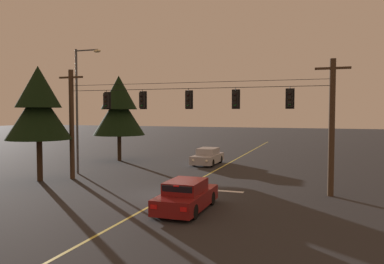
{
  "coord_description": "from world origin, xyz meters",
  "views": [
    {
      "loc": [
        7.68,
        -18.74,
        4.48
      ],
      "look_at": [
        0.0,
        3.63,
        3.23
      ],
      "focal_mm": 35.64,
      "sensor_mm": 36.0,
      "label": 1
    }
  ],
  "objects_px": {
    "car_waiting_near_lane": "(186,196)",
    "traffic_light_left_inner": "(142,100)",
    "traffic_light_right_inner": "(235,99)",
    "traffic_light_leftmost": "(106,100)",
    "tree_verge_far": "(39,107)",
    "tree_verge_near": "(119,108)",
    "car_oncoming_lead": "(208,157)",
    "traffic_light_rightmost": "(290,98)",
    "street_lamp_corner": "(80,100)",
    "traffic_light_centre": "(188,100)"
  },
  "relations": [
    {
      "from": "traffic_light_left_inner",
      "to": "traffic_light_right_inner",
      "type": "height_order",
      "value": "same"
    },
    {
      "from": "traffic_light_rightmost",
      "to": "tree_verge_near",
      "type": "distance_m",
      "value": 18.46
    },
    {
      "from": "traffic_light_centre",
      "to": "car_waiting_near_lane",
      "type": "xyz_separation_m",
      "value": [
        1.76,
        -5.24,
        -4.56
      ]
    },
    {
      "from": "traffic_light_rightmost",
      "to": "car_oncoming_lead",
      "type": "bearing_deg",
      "value": 127.94
    },
    {
      "from": "tree_verge_far",
      "to": "traffic_light_centre",
      "type": "bearing_deg",
      "value": 8.28
    },
    {
      "from": "traffic_light_rightmost",
      "to": "car_waiting_near_lane",
      "type": "height_order",
      "value": "traffic_light_rightmost"
    },
    {
      "from": "car_waiting_near_lane",
      "to": "traffic_light_leftmost",
      "type": "bearing_deg",
      "value": 144.49
    },
    {
      "from": "traffic_light_right_inner",
      "to": "tree_verge_near",
      "type": "distance_m",
      "value": 15.94
    },
    {
      "from": "traffic_light_left_inner",
      "to": "car_waiting_near_lane",
      "type": "bearing_deg",
      "value": -47.55
    },
    {
      "from": "traffic_light_right_inner",
      "to": "car_oncoming_lead",
      "type": "bearing_deg",
      "value": 115.06
    },
    {
      "from": "traffic_light_centre",
      "to": "street_lamp_corner",
      "type": "distance_m",
      "value": 9.14
    },
    {
      "from": "tree_verge_near",
      "to": "tree_verge_far",
      "type": "bearing_deg",
      "value": -88.23
    },
    {
      "from": "street_lamp_corner",
      "to": "tree_verge_far",
      "type": "distance_m",
      "value": 3.48
    },
    {
      "from": "traffic_light_centre",
      "to": "traffic_light_rightmost",
      "type": "height_order",
      "value": "same"
    },
    {
      "from": "traffic_light_left_inner",
      "to": "traffic_light_centre",
      "type": "bearing_deg",
      "value": 0.0
    },
    {
      "from": "traffic_light_centre",
      "to": "traffic_light_right_inner",
      "type": "xyz_separation_m",
      "value": [
        2.84,
        0.0,
        0.0
      ]
    },
    {
      "from": "traffic_light_centre",
      "to": "traffic_light_rightmost",
      "type": "bearing_deg",
      "value": 0.0
    },
    {
      "from": "traffic_light_rightmost",
      "to": "car_oncoming_lead",
      "type": "xyz_separation_m",
      "value": [
        -7.53,
        9.66,
        -4.56
      ]
    },
    {
      "from": "traffic_light_leftmost",
      "to": "street_lamp_corner",
      "type": "relative_size",
      "value": 0.14
    },
    {
      "from": "traffic_light_left_inner",
      "to": "car_waiting_near_lane",
      "type": "distance_m",
      "value": 8.44
    },
    {
      "from": "traffic_light_leftmost",
      "to": "tree_verge_far",
      "type": "xyz_separation_m",
      "value": [
        -4.12,
        -1.41,
        -0.39
      ]
    },
    {
      "from": "traffic_light_centre",
      "to": "traffic_light_rightmost",
      "type": "distance_m",
      "value": 5.86
    },
    {
      "from": "traffic_light_leftmost",
      "to": "street_lamp_corner",
      "type": "xyz_separation_m",
      "value": [
        -3.35,
        1.95,
        0.1
      ]
    },
    {
      "from": "car_waiting_near_lane",
      "to": "car_oncoming_lead",
      "type": "height_order",
      "value": "same"
    },
    {
      "from": "traffic_light_right_inner",
      "to": "car_waiting_near_lane",
      "type": "distance_m",
      "value": 7.03
    },
    {
      "from": "traffic_light_leftmost",
      "to": "traffic_light_right_inner",
      "type": "relative_size",
      "value": 1.0
    },
    {
      "from": "traffic_light_left_inner",
      "to": "street_lamp_corner",
      "type": "relative_size",
      "value": 0.14
    },
    {
      "from": "traffic_light_left_inner",
      "to": "tree_verge_near",
      "type": "relative_size",
      "value": 0.16
    },
    {
      "from": "traffic_light_leftmost",
      "to": "traffic_light_left_inner",
      "type": "bearing_deg",
      "value": 0.0
    },
    {
      "from": "traffic_light_rightmost",
      "to": "tree_verge_near",
      "type": "bearing_deg",
      "value": 149.46
    },
    {
      "from": "traffic_light_left_inner",
      "to": "tree_verge_near",
      "type": "distance_m",
      "value": 11.71
    },
    {
      "from": "tree_verge_near",
      "to": "traffic_light_leftmost",
      "type": "bearing_deg",
      "value": -64.59
    },
    {
      "from": "traffic_light_left_inner",
      "to": "car_waiting_near_lane",
      "type": "height_order",
      "value": "traffic_light_left_inner"
    },
    {
      "from": "traffic_light_leftmost",
      "to": "traffic_light_left_inner",
      "type": "height_order",
      "value": "same"
    },
    {
      "from": "traffic_light_centre",
      "to": "car_oncoming_lead",
      "type": "xyz_separation_m",
      "value": [
        -1.67,
        9.66,
        -4.56
      ]
    },
    {
      "from": "street_lamp_corner",
      "to": "tree_verge_near",
      "type": "bearing_deg",
      "value": 98.47
    },
    {
      "from": "traffic_light_left_inner",
      "to": "tree_verge_near",
      "type": "height_order",
      "value": "tree_verge_near"
    },
    {
      "from": "traffic_light_leftmost",
      "to": "car_waiting_near_lane",
      "type": "bearing_deg",
      "value": -35.51
    },
    {
      "from": "traffic_light_left_inner",
      "to": "traffic_light_rightmost",
      "type": "xyz_separation_m",
      "value": [
        8.89,
        0.0,
        0.0
      ]
    },
    {
      "from": "traffic_light_rightmost",
      "to": "street_lamp_corner",
      "type": "height_order",
      "value": "street_lamp_corner"
    },
    {
      "from": "car_waiting_near_lane",
      "to": "traffic_light_left_inner",
      "type": "bearing_deg",
      "value": 132.45
    },
    {
      "from": "traffic_light_centre",
      "to": "car_oncoming_lead",
      "type": "height_order",
      "value": "traffic_light_centre"
    },
    {
      "from": "traffic_light_rightmost",
      "to": "tree_verge_near",
      "type": "height_order",
      "value": "tree_verge_near"
    },
    {
      "from": "traffic_light_left_inner",
      "to": "car_waiting_near_lane",
      "type": "relative_size",
      "value": 0.28
    },
    {
      "from": "traffic_light_right_inner",
      "to": "traffic_light_rightmost",
      "type": "height_order",
      "value": "same"
    },
    {
      "from": "tree_verge_near",
      "to": "tree_verge_far",
      "type": "xyz_separation_m",
      "value": [
        0.33,
        -10.79,
        0.02
      ]
    },
    {
      "from": "traffic_light_right_inner",
      "to": "car_oncoming_lead",
      "type": "height_order",
      "value": "traffic_light_right_inner"
    },
    {
      "from": "traffic_light_rightmost",
      "to": "tree_verge_near",
      "type": "relative_size",
      "value": 0.16
    },
    {
      "from": "traffic_light_leftmost",
      "to": "tree_verge_near",
      "type": "relative_size",
      "value": 0.16
    },
    {
      "from": "traffic_light_rightmost",
      "to": "traffic_light_leftmost",
      "type": "bearing_deg",
      "value": 180.0
    }
  ]
}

